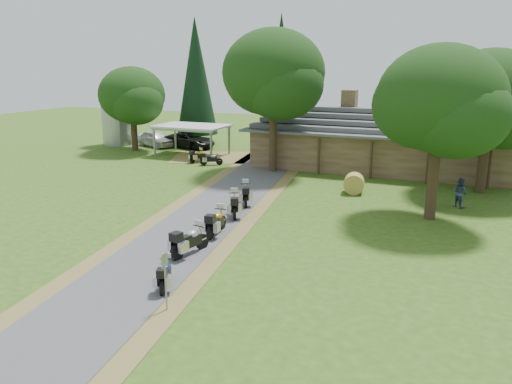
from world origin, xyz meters
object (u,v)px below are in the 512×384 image
at_px(lodge, 382,138).
at_px(carport, 192,140).
at_px(car_dark_suv, 189,136).
at_px(motorcycle_row_b, 190,239).
at_px(motorcycle_row_e, 246,193).
at_px(motorcycle_row_a, 165,273).
at_px(silo, 117,114).
at_px(car_white_sedan, 156,137).
at_px(motorcycle_carport_b, 211,158).
at_px(motorcycle_row_c, 216,221).
at_px(hay_bale, 354,183).
at_px(motorcycle_carport_a, 197,155).
at_px(motorcycle_row_d, 234,203).

relative_size(lodge, carport, 3.29).
distance_m(lodge, car_dark_suv, 19.77).
distance_m(motorcycle_row_b, motorcycle_row_e, 8.64).
bearing_deg(motorcycle_row_a, silo, 16.97).
distance_m(car_white_sedan, motorcycle_row_b, 30.88).
bearing_deg(motorcycle_carport_b, motorcycle_row_c, -89.70).
xyz_separation_m(car_white_sedan, car_dark_suv, (3.56, 0.68, 0.14)).
xyz_separation_m(silo, motorcycle_row_b, (22.72, -24.46, -2.46)).
height_order(carport, hay_bale, carport).
distance_m(carport, motorcycle_row_a, 28.45).
bearing_deg(car_white_sedan, motorcycle_row_e, -111.78).
relative_size(motorcycle_row_b, motorcycle_row_c, 1.02).
height_order(motorcycle_row_b, motorcycle_carport_b, motorcycle_row_b).
bearing_deg(car_white_sedan, silo, 116.54).
bearing_deg(motorcycle_carport_b, motorcycle_row_b, -93.26).
relative_size(lodge, motorcycle_carport_a, 12.31).
height_order(silo, motorcycle_carport_b, silo).
height_order(silo, motorcycle_row_e, silo).
bearing_deg(motorcycle_row_a, hay_bale, -35.63).
height_order(car_dark_suv, motorcycle_carport_a, car_dark_suv).
bearing_deg(silo, motorcycle_carport_b, -22.92).
xyz_separation_m(motorcycle_row_b, motorcycle_carport_a, (-10.30, 19.23, -0.14)).
xyz_separation_m(lodge, motorcycle_row_a, (-3.98, -26.29, -1.85)).
relative_size(lodge, silo, 3.35).
distance_m(motorcycle_carport_b, hay_bale, 13.89).
bearing_deg(motorcycle_row_c, silo, 40.37).
bearing_deg(motorcycle_row_b, motorcycle_carport_b, 37.73).
xyz_separation_m(motorcycle_row_c, motorcycle_carport_b, (-8.38, 15.54, -0.14)).
bearing_deg(motorcycle_carport_a, motorcycle_row_a, -142.53).
height_order(motorcycle_row_a, motorcycle_row_e, motorcycle_row_e).
bearing_deg(car_dark_suv, motorcycle_carport_b, -127.69).
bearing_deg(carport, car_dark_suv, 123.55).
distance_m(car_dark_suv, motorcycle_row_b, 29.49).
relative_size(silo, motorcycle_row_e, 3.10).
bearing_deg(motorcycle_row_e, motorcycle_row_c, 164.28).
distance_m(lodge, motorcycle_row_a, 26.66).
xyz_separation_m(motorcycle_row_b, motorcycle_row_d, (-0.62, 6.11, 0.00)).
xyz_separation_m(carport, motorcycle_row_d, (11.69, -15.79, -0.68)).
bearing_deg(silo, car_white_sedan, 5.07).
xyz_separation_m(motorcycle_row_d, hay_bale, (5.18, 7.66, -0.07)).
height_order(motorcycle_row_b, motorcycle_row_c, motorcycle_row_b).
xyz_separation_m(car_white_sedan, motorcycle_carport_b, (9.80, -6.40, -0.45)).
relative_size(car_dark_suv, motorcycle_row_e, 2.96).
relative_size(motorcycle_row_e, motorcycle_carport_b, 1.22).
relative_size(motorcycle_row_c, motorcycle_carport_b, 1.25).
height_order(silo, motorcycle_row_d, silo).
height_order(motorcycle_row_c, motorcycle_row_d, motorcycle_row_d).
relative_size(carport, motorcycle_row_a, 3.73).
bearing_deg(car_dark_suv, lodge, -86.52).
bearing_deg(motorcycle_row_b, motorcycle_row_e, 19.75).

